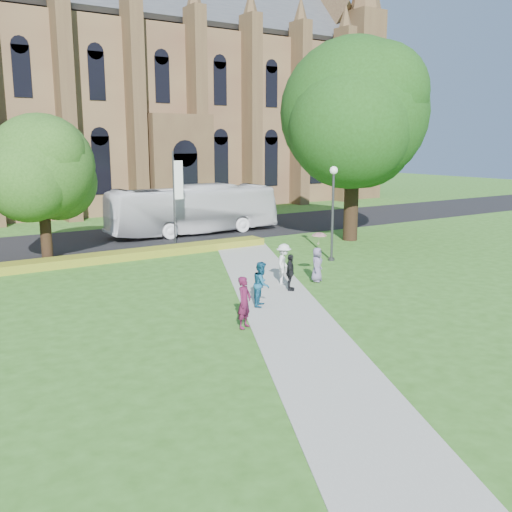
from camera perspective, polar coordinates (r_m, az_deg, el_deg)
ground at (r=22.79m, az=3.85°, el=-5.37°), size 160.00×160.00×0.00m
road at (r=40.18m, az=-13.58°, el=1.68°), size 160.00×10.00×0.02m
footpath at (r=23.55m, az=2.38°, el=-4.75°), size 15.58×28.54×0.04m
flower_hedge at (r=33.18m, az=-12.85°, el=0.09°), size 18.00×1.40×0.45m
cathedral at (r=61.98m, az=-11.56°, el=17.11°), size 52.60×18.25×28.00m
streetlamp at (r=31.77m, az=7.70°, el=5.38°), size 0.44×0.44×5.24m
large_tree at (r=38.67m, az=9.78°, el=13.90°), size 9.60×9.60×13.20m
street_tree_1 at (r=32.71m, az=-20.70°, el=8.32°), size 5.60×5.60×8.05m
banner_pole_0 at (r=36.14m, az=-8.06°, el=6.24°), size 0.70×0.10×6.00m
tour_coach at (r=41.25m, az=-6.26°, el=4.64°), size 12.61×3.22×3.49m
pedestrian_0 at (r=20.23m, az=-1.17°, el=-4.65°), size 0.81×0.73×1.86m
pedestrian_1 at (r=22.88m, az=0.57°, el=-2.81°), size 1.11×1.11×1.81m
pedestrian_2 at (r=26.46m, az=2.79°, el=-0.79°), size 1.36×1.36×1.89m
pedestrian_3 at (r=25.32m, az=3.45°, el=-1.65°), size 0.91×1.00×1.64m
pedestrian_4 at (r=27.09m, az=6.11°, el=-0.85°), size 0.95×0.85×1.62m
parasol at (r=27.07m, az=6.32°, el=1.54°), size 0.85×0.85×0.61m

